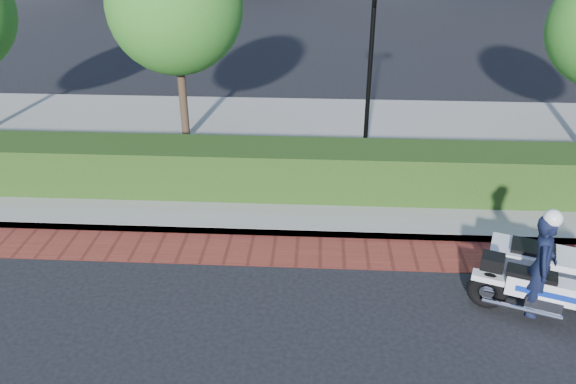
{
  "coord_description": "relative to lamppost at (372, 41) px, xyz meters",
  "views": [
    {
      "loc": [
        -0.1,
        -6.94,
        5.52
      ],
      "look_at": [
        -0.6,
        1.89,
        1.0
      ],
      "focal_mm": 35.0,
      "sensor_mm": 36.0,
      "label": 1
    }
  ],
  "objects": [
    {
      "name": "ground",
      "position": [
        -1.0,
        -5.2,
        -2.96
      ],
      "size": [
        120.0,
        120.0,
        0.0
      ],
      "primitive_type": "plane",
      "color": "black",
      "rests_on": "ground"
    },
    {
      "name": "brick_strip",
      "position": [
        -1.0,
        -3.7,
        -2.95
      ],
      "size": [
        60.0,
        1.0,
        0.01
      ],
      "primitive_type": "cube",
      "color": "maroon",
      "rests_on": "ground"
    },
    {
      "name": "sidewalk",
      "position": [
        -1.0,
        0.8,
        -2.88
      ],
      "size": [
        60.0,
        8.0,
        0.15
      ],
      "primitive_type": "cube",
      "color": "gray",
      "rests_on": "ground"
    },
    {
      "name": "hedge_main",
      "position": [
        -1.0,
        -1.6,
        -2.31
      ],
      "size": [
        18.0,
        1.2,
        1.0
      ],
      "primitive_type": "cube",
      "color": "black",
      "rests_on": "sidewalk"
    },
    {
      "name": "lamppost",
      "position": [
        0.0,
        0.0,
        0.0
      ],
      "size": [
        1.02,
        0.7,
        4.21
      ],
      "color": "black",
      "rests_on": "sidewalk"
    },
    {
      "name": "tree_b",
      "position": [
        -4.5,
        1.3,
        0.48
      ],
      "size": [
        3.2,
        3.2,
        4.89
      ],
      "color": "#332319",
      "rests_on": "sidewalk"
    },
    {
      "name": "police_motorcycle",
      "position": [
        2.34,
        -5.02,
        -2.33
      ],
      "size": [
        2.2,
        1.98,
        1.84
      ],
      "rotation": [
        0.0,
        0.0,
        -0.35
      ],
      "color": "black",
      "rests_on": "ground"
    }
  ]
}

